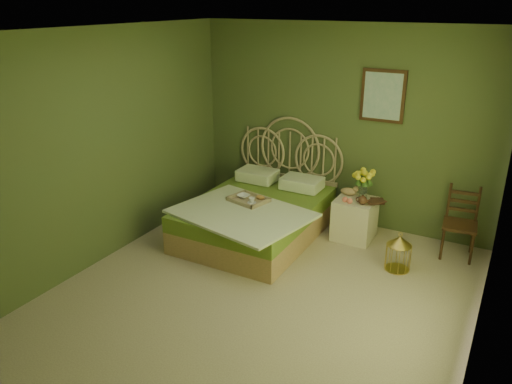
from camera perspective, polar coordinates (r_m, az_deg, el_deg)
The scene contains 14 objects.
floor at distance 5.21m, azimuth 0.38°, elevation -11.95°, with size 4.50×4.50×0.00m, color #C4B78D.
ceiling at distance 4.37m, azimuth 0.47°, elevation 17.91°, with size 4.50×4.50×0.00m, color silver.
wall_back at distance 6.62m, azimuth 9.78°, elevation 7.35°, with size 4.00×4.00×0.00m, color #4A5C30.
wall_left at distance 5.81m, azimuth -17.29°, elevation 4.74°, with size 4.50×4.50×0.00m, color #4A5C30.
wall_right at distance 4.15m, azimuth 25.58°, elevation -2.98°, with size 4.50×4.50×0.00m, color #4A5C30.
wall_art at distance 6.36m, azimuth 14.29°, elevation 10.60°, with size 0.54×0.04×0.64m.
bed at distance 6.38m, azimuth 0.21°, elevation -2.42°, with size 1.72×2.17×1.34m.
nightstand at distance 6.39m, azimuth 11.34°, elevation -2.31°, with size 0.48×0.48×0.95m.
chair at distance 6.30m, azimuth 22.45°, elevation -2.74°, with size 0.41×0.41×0.84m.
birdcage at distance 5.82m, azimuth 15.96°, elevation -6.75°, with size 0.27×0.27×0.41m.
book_lower at distance 6.28m, azimuth 12.99°, elevation -1.01°, with size 0.16×0.21×0.02m, color #381E0F.
book_upper at distance 6.27m, azimuth 13.00°, elevation -0.84°, with size 0.17×0.23×0.02m, color #472819.
cereal_bowl at distance 6.26m, azimuth -1.45°, elevation -0.47°, with size 0.15×0.15×0.04m, color white.
coffee_cup at distance 6.09m, azimuth -0.50°, elevation -0.95°, with size 0.08×0.08×0.07m, color white.
Camera 1 is at (2.07, -3.84, 2.85)m, focal length 35.00 mm.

